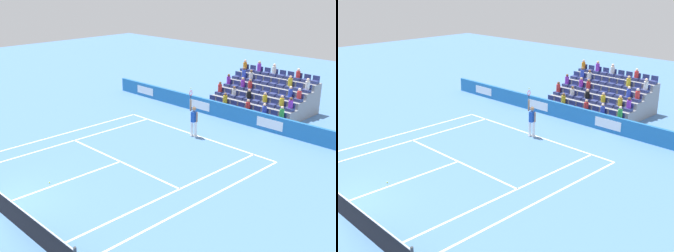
{
  "view_description": "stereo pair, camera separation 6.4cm",
  "coord_description": "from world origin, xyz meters",
  "views": [
    {
      "loc": [
        -15.68,
        5.66,
        8.68
      ],
      "look_at": [
        -0.06,
        -9.66,
        1.1
      ],
      "focal_mm": 46.02,
      "sensor_mm": 36.0,
      "label": 1
    },
    {
      "loc": [
        -15.72,
        5.62,
        8.68
      ],
      "look_at": [
        -0.06,
        -9.66,
        1.1
      ],
      "focal_mm": 46.02,
      "sensor_mm": 36.0,
      "label": 2
    }
  ],
  "objects": [
    {
      "name": "stadium_stand",
      "position": [
        -0.0,
        -19.07,
        0.83
      ],
      "size": [
        6.2,
        4.75,
        3.02
      ],
      "color": "gray",
      "rests_on": "ground"
    },
    {
      "name": "line_centre_service",
      "position": [
        0.0,
        -3.2,
        0.0
      ],
      "size": [
        0.1,
        6.4,
        0.01
      ],
      "primitive_type": "cube",
      "color": "white",
      "rests_on": "ground"
    },
    {
      "name": "sponsor_barrier",
      "position": [
        0.0,
        -15.51,
        0.51
      ],
      "size": [
        22.08,
        0.22,
        1.01
      ],
      "color": "#1E66AD",
      "rests_on": "ground"
    },
    {
      "name": "loose_tennis_ball",
      "position": [
        0.34,
        -2.65,
        0.03
      ],
      "size": [
        0.07,
        0.07,
        0.07
      ],
      "primitive_type": "sphere",
      "color": "#D1E533",
      "rests_on": "ground"
    },
    {
      "name": "line_doubles_sideline_left",
      "position": [
        5.49,
        -5.95,
        0.0
      ],
      "size": [
        0.1,
        11.89,
        0.01
      ],
      "primitive_type": "cube",
      "color": "white",
      "rests_on": "ground"
    },
    {
      "name": "line_singles_sideline_left",
      "position": [
        4.12,
        -5.95,
        0.0
      ],
      "size": [
        0.1,
        11.89,
        0.01
      ],
      "primitive_type": "cube",
      "color": "white",
      "rests_on": "ground"
    },
    {
      "name": "line_doubles_sideline_right",
      "position": [
        -5.49,
        -5.95,
        0.0
      ],
      "size": [
        0.1,
        11.89,
        0.01
      ],
      "primitive_type": "cube",
      "color": "white",
      "rests_on": "ground"
    },
    {
      "name": "line_baseline",
      "position": [
        0.0,
        -11.89,
        0.0
      ],
      "size": [
        10.97,
        0.1,
        0.01
      ],
      "primitive_type": "cube",
      "color": "white",
      "rests_on": "ground"
    },
    {
      "name": "line_service",
      "position": [
        0.0,
        -6.4,
        0.0
      ],
      "size": [
        8.23,
        0.1,
        0.01
      ],
      "primitive_type": "cube",
      "color": "white",
      "rests_on": "ground"
    },
    {
      "name": "line_centre_mark",
      "position": [
        0.0,
        -11.79,
        0.0
      ],
      "size": [
        0.1,
        0.2,
        0.01
      ],
      "primitive_type": "cube",
      "color": "white",
      "rests_on": "ground"
    },
    {
      "name": "line_singles_sideline_right",
      "position": [
        -4.12,
        -5.95,
        0.0
      ],
      "size": [
        0.1,
        11.89,
        0.01
      ],
      "primitive_type": "cube",
      "color": "white",
      "rests_on": "ground"
    },
    {
      "name": "tennis_player",
      "position": [
        -0.12,
        -11.66,
        0.99
      ],
      "size": [
        0.54,
        0.41,
        2.85
      ],
      "color": "white",
      "rests_on": "ground"
    }
  ]
}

